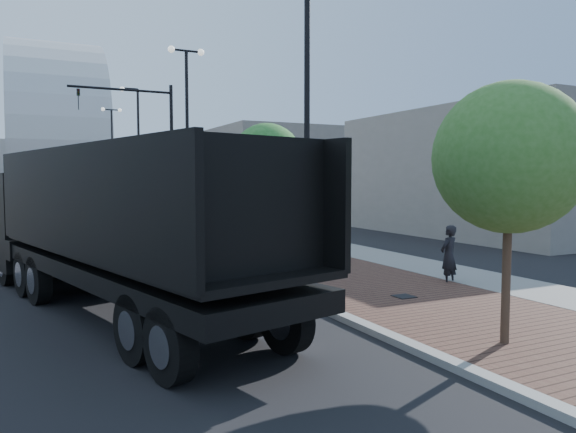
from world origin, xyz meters
name	(u,v)px	position (x,y,z in m)	size (l,w,h in m)	color
sidewalk	(163,218)	(3.50, 40.00, 0.06)	(7.00, 140.00, 0.12)	#4C2D23
concrete_strip	(196,217)	(6.20, 40.00, 0.07)	(2.40, 140.00, 0.13)	slate
curb	(117,219)	(0.00, 40.00, 0.07)	(0.30, 140.00, 0.14)	gray
dump_truck	(78,236)	(-5.11, 12.56, 1.62)	(6.08, 14.17, 3.84)	black
white_sedan	(86,250)	(-4.54, 16.38, 0.76)	(1.60, 4.60, 1.51)	silver
dark_car_mid	(11,232)	(-6.99, 24.57, 0.75)	(2.47, 5.36, 1.49)	black
dark_car_far	(76,210)	(-2.86, 41.51, 0.77)	(2.15, 5.28, 1.53)	black
pedestrian	(449,255)	(4.92, 9.12, 0.90)	(0.66, 0.43, 1.80)	black
streetlight_1	(303,136)	(0.49, 10.00, 4.34)	(1.44, 0.56, 9.21)	black
streetlight_2	(187,144)	(0.60, 22.00, 4.82)	(1.72, 0.56, 9.28)	black
streetlight_3	(137,161)	(0.49, 34.00, 4.34)	(1.44, 0.56, 9.21)	black
streetlight_4	(113,160)	(0.60, 46.00, 4.82)	(1.72, 0.56, 9.28)	black
traffic_mast	(154,143)	(-0.30, 25.00, 4.98)	(5.09, 0.20, 8.00)	black
tree_0	(510,158)	(1.65, 4.02, 3.55)	(2.78, 2.78, 4.95)	#382619
tree_1	(268,160)	(1.65, 15.02, 3.87)	(2.63, 2.63, 5.19)	#382619
tree_2	(182,171)	(1.65, 27.02, 3.63)	(2.23, 2.16, 4.72)	#382619
tree_3	(141,174)	(1.65, 39.02, 3.56)	(2.45, 2.41, 4.79)	#382619
convention_center	(56,160)	(-2.00, 85.00, 6.00)	(50.00, 30.00, 50.00)	#A4A9AD
commercial_block_ne	(258,171)	(16.00, 50.00, 4.00)	(12.00, 22.00, 8.00)	#655F5B
commercial_block_e	(491,173)	(18.00, 20.00, 3.50)	(10.00, 16.00, 7.00)	slate
utility_cover_1	(404,296)	(2.40, 8.00, 0.13)	(0.50, 0.50, 0.02)	black
utility_cover_2	(247,248)	(2.40, 19.00, 0.13)	(0.50, 0.50, 0.02)	black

